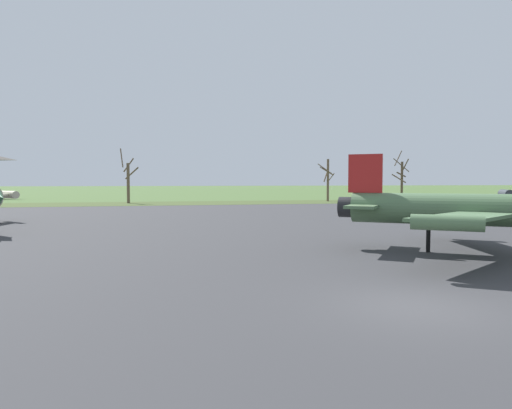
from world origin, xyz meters
name	(u,v)px	position (x,y,z in m)	size (l,w,h in m)	color
ground_plane	(418,309)	(0.00, 0.00, 0.00)	(600.00, 600.00, 0.00)	#425B2D
asphalt_apron	(252,230)	(0.00, 18.86, 0.03)	(109.65, 62.86, 0.05)	#333335
grass_verge_strip	(195,203)	(0.00, 56.29, 0.03)	(169.65, 12.00, 0.06)	#3C4B24
jet_fighter_rear_center	(502,210)	(7.82, 6.28, 1.99)	(12.58, 11.64, 4.42)	#4C6B47
bare_tree_left_of_center	(128,179)	(-9.14, 57.99, 3.40)	(2.60, 2.60, 7.78)	brown
bare_tree_center	(328,179)	(20.67, 57.64, 3.50)	(2.61, 2.59, 6.57)	brown
bare_tree_right_of_center	(402,178)	(34.59, 59.80, 3.74)	(2.72, 2.98, 8.31)	brown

